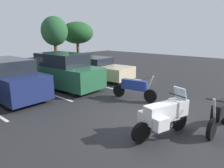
% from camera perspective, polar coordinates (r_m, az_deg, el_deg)
% --- Properties ---
extents(ground, '(44.00, 44.00, 0.10)m').
position_cam_1_polar(ground, '(7.90, 12.13, -9.68)').
color(ground, '#262628').
extents(motorcycle_touring, '(2.12, 1.12, 1.45)m').
position_cam_1_polar(motorcycle_touring, '(6.47, 14.36, -8.23)').
color(motorcycle_touring, black).
rests_on(motorcycle_touring, ground).
extents(motorcycle_second, '(2.13, 0.62, 1.29)m').
position_cam_1_polar(motorcycle_second, '(7.42, 27.86, -7.46)').
color(motorcycle_second, black).
rests_on(motorcycle_second, ground).
extents(motorcycle_third, '(0.63, 2.26, 1.25)m').
position_cam_1_polar(motorcycle_third, '(9.70, 6.28, -1.08)').
color(motorcycle_third, black).
rests_on(motorcycle_third, ground).
extents(parking_stripes, '(14.76, 4.78, 0.01)m').
position_cam_1_polar(parking_stripes, '(10.92, -24.91, -3.71)').
color(parking_stripes, silver).
rests_on(parking_stripes, ground).
extents(car_navy, '(1.96, 4.30, 1.88)m').
position_cam_1_polar(car_navy, '(10.98, -26.74, 1.19)').
color(car_navy, navy).
rests_on(car_navy, ground).
extents(car_green, '(2.14, 4.34, 1.98)m').
position_cam_1_polar(car_green, '(11.91, -12.83, 3.45)').
color(car_green, '#235638').
rests_on(car_green, ground).
extents(car_champagne, '(2.20, 4.89, 1.47)m').
position_cam_1_polar(car_champagne, '(14.19, -3.95, 4.32)').
color(car_champagne, '#C1B289').
rests_on(car_champagne, ground).
extents(tree_center, '(4.77, 4.77, 4.75)m').
position_cam_1_polar(tree_center, '(31.73, -9.67, 13.89)').
color(tree_center, '#4C3823').
rests_on(tree_center, ground).
extents(tree_right, '(3.35, 3.35, 5.19)m').
position_cam_1_polar(tree_right, '(27.84, -15.75, 14.01)').
color(tree_right, '#4C3823').
rests_on(tree_right, ground).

